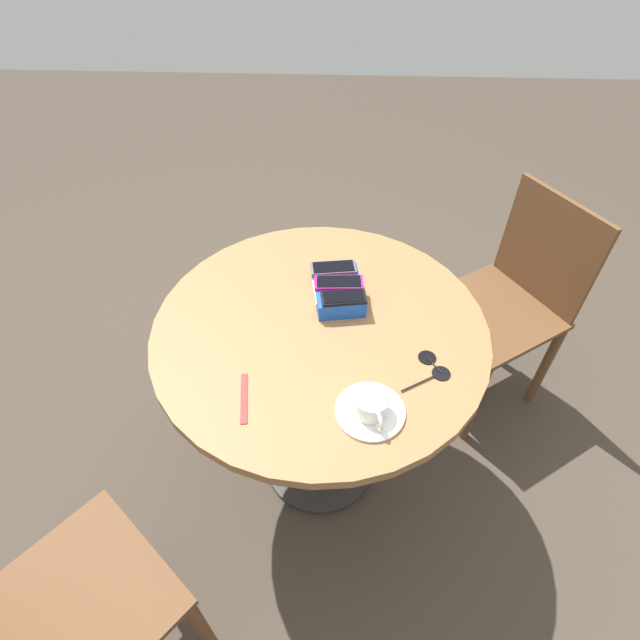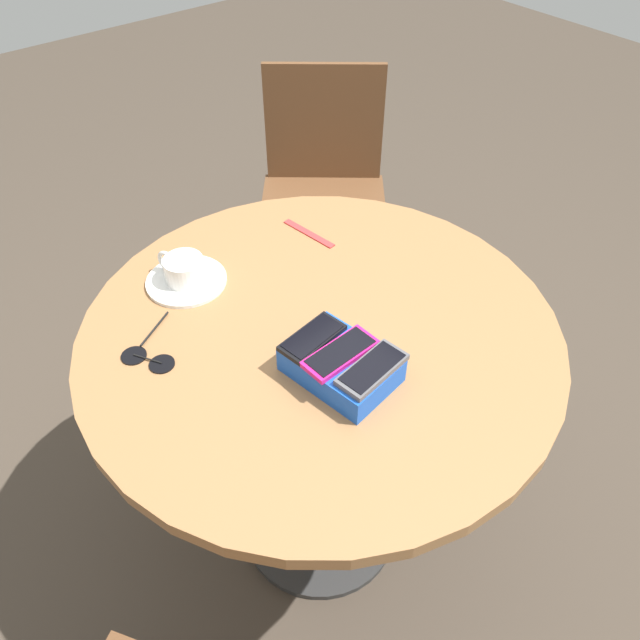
% 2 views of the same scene
% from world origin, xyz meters
% --- Properties ---
extents(ground_plane, '(8.00, 8.00, 0.00)m').
position_xyz_m(ground_plane, '(0.00, 0.00, 0.00)').
color(ground_plane, '#42382D').
extents(round_table, '(0.92, 0.92, 0.76)m').
position_xyz_m(round_table, '(0.00, 0.00, 0.63)').
color(round_table, '#2D2D2D').
rests_on(round_table, ground_plane).
extents(phone_box, '(0.20, 0.16, 0.05)m').
position_xyz_m(phone_box, '(-0.12, 0.05, 0.79)').
color(phone_box, blue).
rests_on(phone_box, round_table).
extents(phone_gray, '(0.07, 0.14, 0.01)m').
position_xyz_m(phone_gray, '(-0.18, 0.03, 0.82)').
color(phone_gray, '#515156').
rests_on(phone_gray, phone_box).
extents(phone_magenta, '(0.06, 0.14, 0.01)m').
position_xyz_m(phone_magenta, '(-0.11, 0.05, 0.82)').
color(phone_magenta, '#D11975').
rests_on(phone_magenta, phone_box).
extents(phone_black, '(0.07, 0.13, 0.01)m').
position_xyz_m(phone_black, '(-0.06, 0.06, 0.82)').
color(phone_black, black).
rests_on(phone_black, phone_box).
extents(saucer, '(0.17, 0.17, 0.01)m').
position_xyz_m(saucer, '(0.28, 0.13, 0.77)').
color(saucer, white).
rests_on(saucer, round_table).
extents(coffee_cup, '(0.11, 0.08, 0.05)m').
position_xyz_m(coffee_cup, '(0.28, 0.13, 0.80)').
color(coffee_cup, white).
rests_on(coffee_cup, saucer).
extents(lanyard_strap, '(0.15, 0.04, 0.00)m').
position_xyz_m(lanyard_strap, '(0.25, -0.17, 0.76)').
color(lanyard_strap, red).
rests_on(lanyard_strap, round_table).
extents(sunglasses, '(0.14, 0.13, 0.01)m').
position_xyz_m(sunglasses, '(0.14, 0.29, 0.76)').
color(sunglasses, black).
rests_on(sunglasses, round_table).
extents(chair_near_window, '(0.56, 0.56, 0.86)m').
position_xyz_m(chair_near_window, '(0.69, -0.58, 0.46)').
color(chair_near_window, brown).
rests_on(chair_near_window, ground_plane).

